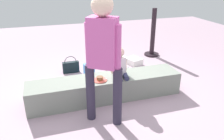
{
  "coord_description": "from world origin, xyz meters",
  "views": [
    {
      "loc": [
        -0.89,
        -3.14,
        1.91
      ],
      "look_at": [
        0.01,
        -0.3,
        0.62
      ],
      "focal_mm": 36.28,
      "sensor_mm": 36.0,
      "label": 1
    }
  ],
  "objects_px": {
    "child_seated": "(120,64)",
    "party_cup_red": "(92,85)",
    "gift_bag": "(89,70)",
    "water_bottle_near_gift": "(128,72)",
    "cake_plate": "(100,79)",
    "handbag_brown_canvas": "(114,71)",
    "handbag_black_leather": "(71,67)",
    "adult_standing": "(103,51)",
    "cake_box_white": "(134,61)"
  },
  "relations": [
    {
      "from": "child_seated",
      "to": "party_cup_red",
      "type": "distance_m",
      "value": 0.8
    },
    {
      "from": "gift_bag",
      "to": "water_bottle_near_gift",
      "type": "distance_m",
      "value": 0.77
    },
    {
      "from": "cake_plate",
      "to": "gift_bag",
      "type": "height_order",
      "value": "cake_plate"
    },
    {
      "from": "cake_plate",
      "to": "handbag_brown_canvas",
      "type": "height_order",
      "value": "cake_plate"
    },
    {
      "from": "party_cup_red",
      "to": "handbag_black_leather",
      "type": "xyz_separation_m",
      "value": [
        -0.26,
        0.77,
        0.08
      ]
    },
    {
      "from": "child_seated",
      "to": "cake_plate",
      "type": "distance_m",
      "value": 0.39
    },
    {
      "from": "cake_plate",
      "to": "party_cup_red",
      "type": "distance_m",
      "value": 0.63
    },
    {
      "from": "adult_standing",
      "to": "handbag_black_leather",
      "type": "height_order",
      "value": "adult_standing"
    },
    {
      "from": "child_seated",
      "to": "cake_box_white",
      "type": "bearing_deg",
      "value": 58.36
    },
    {
      "from": "adult_standing",
      "to": "cake_plate",
      "type": "bearing_deg",
      "value": 80.94
    },
    {
      "from": "child_seated",
      "to": "handbag_brown_canvas",
      "type": "distance_m",
      "value": 0.92
    },
    {
      "from": "cake_box_white",
      "to": "party_cup_red",
      "type": "bearing_deg",
      "value": -144.31
    },
    {
      "from": "cake_plate",
      "to": "party_cup_red",
      "type": "relative_size",
      "value": 2.38
    },
    {
      "from": "adult_standing",
      "to": "handbag_brown_canvas",
      "type": "distance_m",
      "value": 1.72
    },
    {
      "from": "adult_standing",
      "to": "cake_plate",
      "type": "relative_size",
      "value": 7.55
    },
    {
      "from": "adult_standing",
      "to": "water_bottle_near_gift",
      "type": "xyz_separation_m",
      "value": [
        0.83,
        1.23,
        -0.91
      ]
    },
    {
      "from": "handbag_brown_canvas",
      "to": "handbag_black_leather",
      "type": "bearing_deg",
      "value": 149.22
    },
    {
      "from": "cake_box_white",
      "to": "handbag_black_leather",
      "type": "distance_m",
      "value": 1.43
    },
    {
      "from": "gift_bag",
      "to": "child_seated",
      "type": "bearing_deg",
      "value": -72.69
    },
    {
      "from": "adult_standing",
      "to": "child_seated",
      "type": "bearing_deg",
      "value": 53.25
    },
    {
      "from": "adult_standing",
      "to": "handbag_brown_canvas",
      "type": "xyz_separation_m",
      "value": [
        0.57,
        1.34,
        -0.9
      ]
    },
    {
      "from": "child_seated",
      "to": "gift_bag",
      "type": "relative_size",
      "value": 1.61
    },
    {
      "from": "cake_box_white",
      "to": "handbag_brown_canvas",
      "type": "height_order",
      "value": "handbag_brown_canvas"
    },
    {
      "from": "water_bottle_near_gift",
      "to": "party_cup_red",
      "type": "bearing_deg",
      "value": -165.86
    },
    {
      "from": "gift_bag",
      "to": "party_cup_red",
      "type": "height_order",
      "value": "gift_bag"
    },
    {
      "from": "child_seated",
      "to": "cake_box_white",
      "type": "height_order",
      "value": "child_seated"
    },
    {
      "from": "handbag_black_leather",
      "to": "child_seated",
      "type": "bearing_deg",
      "value": -63.39
    },
    {
      "from": "child_seated",
      "to": "adult_standing",
      "type": "distance_m",
      "value": 0.83
    },
    {
      "from": "adult_standing",
      "to": "handbag_brown_canvas",
      "type": "relative_size",
      "value": 5.1
    },
    {
      "from": "gift_bag",
      "to": "party_cup_red",
      "type": "xyz_separation_m",
      "value": [
        -0.06,
        -0.49,
        -0.08
      ]
    },
    {
      "from": "gift_bag",
      "to": "handbag_black_leather",
      "type": "distance_m",
      "value": 0.43
    },
    {
      "from": "handbag_brown_canvas",
      "to": "water_bottle_near_gift",
      "type": "bearing_deg",
      "value": -24.02
    },
    {
      "from": "child_seated",
      "to": "handbag_brown_canvas",
      "type": "height_order",
      "value": "child_seated"
    },
    {
      "from": "adult_standing",
      "to": "cake_box_white",
      "type": "relative_size",
      "value": 5.0
    },
    {
      "from": "cake_box_white",
      "to": "handbag_black_leather",
      "type": "relative_size",
      "value": 0.96
    },
    {
      "from": "cake_plate",
      "to": "cake_box_white",
      "type": "bearing_deg",
      "value": 49.9
    },
    {
      "from": "cake_plate",
      "to": "water_bottle_near_gift",
      "type": "relative_size",
      "value": 0.94
    },
    {
      "from": "child_seated",
      "to": "adult_standing",
      "type": "relative_size",
      "value": 0.29
    },
    {
      "from": "child_seated",
      "to": "cake_box_white",
      "type": "distance_m",
      "value": 1.61
    },
    {
      "from": "child_seated",
      "to": "adult_standing",
      "type": "height_order",
      "value": "adult_standing"
    },
    {
      "from": "child_seated",
      "to": "handbag_black_leather",
      "type": "xyz_separation_m",
      "value": [
        -0.62,
        1.24,
        -0.46
      ]
    },
    {
      "from": "adult_standing",
      "to": "gift_bag",
      "type": "height_order",
      "value": "adult_standing"
    },
    {
      "from": "gift_bag",
      "to": "cake_box_white",
      "type": "distance_m",
      "value": 1.15
    },
    {
      "from": "gift_bag",
      "to": "water_bottle_near_gift",
      "type": "relative_size",
      "value": 1.27
    },
    {
      "from": "cake_box_white",
      "to": "gift_bag",
      "type": "bearing_deg",
      "value": -162.71
    },
    {
      "from": "gift_bag",
      "to": "handbag_black_leather",
      "type": "relative_size",
      "value": 0.85
    },
    {
      "from": "adult_standing",
      "to": "water_bottle_near_gift",
      "type": "height_order",
      "value": "adult_standing"
    },
    {
      "from": "party_cup_red",
      "to": "handbag_brown_canvas",
      "type": "bearing_deg",
      "value": 31.21
    },
    {
      "from": "gift_bag",
      "to": "water_bottle_near_gift",
      "type": "xyz_separation_m",
      "value": [
        0.71,
        -0.3,
        -0.02
      ]
    },
    {
      "from": "water_bottle_near_gift",
      "to": "handbag_black_leather",
      "type": "relative_size",
      "value": 0.67
    }
  ]
}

